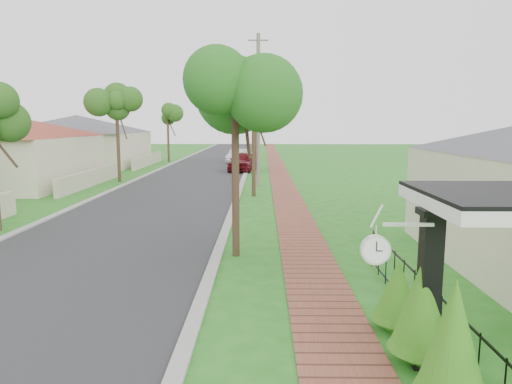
% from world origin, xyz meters
% --- Properties ---
extents(ground, '(160.00, 160.00, 0.00)m').
position_xyz_m(ground, '(0.00, 0.00, 0.00)').
color(ground, '#236F1A').
rests_on(ground, ground).
extents(road, '(7.00, 120.00, 0.02)m').
position_xyz_m(road, '(-3.00, 20.00, 0.00)').
color(road, '#28282B').
rests_on(road, ground).
extents(kerb_right, '(0.30, 120.00, 0.10)m').
position_xyz_m(kerb_right, '(0.65, 20.00, 0.00)').
color(kerb_right, '#9E9E99').
rests_on(kerb_right, ground).
extents(kerb_left, '(0.30, 120.00, 0.10)m').
position_xyz_m(kerb_left, '(-6.65, 20.00, 0.00)').
color(kerb_left, '#9E9E99').
rests_on(kerb_left, ground).
extents(sidewalk, '(1.50, 120.00, 0.03)m').
position_xyz_m(sidewalk, '(3.25, 20.00, 0.00)').
color(sidewalk, '#934F3B').
rests_on(sidewalk, ground).
extents(porch_post, '(0.48, 0.48, 2.52)m').
position_xyz_m(porch_post, '(4.55, -1.00, 1.12)').
color(porch_post, black).
rests_on(porch_post, ground).
extents(picket_fence, '(0.03, 8.02, 1.00)m').
position_xyz_m(picket_fence, '(4.90, -0.00, 0.53)').
color(picket_fence, black).
rests_on(picket_fence, ground).
extents(street_trees, '(10.70, 37.65, 5.89)m').
position_xyz_m(street_trees, '(-2.87, 26.84, 4.54)').
color(street_trees, '#382619').
rests_on(street_trees, ground).
extents(hedge_row, '(0.87, 3.24, 1.89)m').
position_xyz_m(hedge_row, '(4.45, -1.08, 0.82)').
color(hedge_row, '#2F7116').
rests_on(hedge_row, ground).
extents(far_house_grey, '(15.56, 15.56, 4.60)m').
position_xyz_m(far_house_grey, '(-14.97, 34.00, 2.34)').
color(far_house_grey, beige).
rests_on(far_house_grey, ground).
extents(parked_car_red, '(2.38, 4.78, 1.56)m').
position_xyz_m(parked_car_red, '(0.32, 29.03, 0.78)').
color(parked_car_red, '#580D15').
rests_on(parked_car_red, ground).
extents(parked_car_white, '(2.11, 4.28, 1.35)m').
position_xyz_m(parked_car_white, '(-0.48, 36.55, 0.67)').
color(parked_car_white, silver).
rests_on(parked_car_white, ground).
extents(near_tree, '(2.39, 2.39, 6.13)m').
position_xyz_m(near_tree, '(1.19, 4.99, 4.90)').
color(near_tree, '#382619').
rests_on(near_tree, ground).
extents(utility_pole, '(1.20, 0.24, 9.06)m').
position_xyz_m(utility_pole, '(1.70, 20.00, 4.59)').
color(utility_pole, '#736A59').
rests_on(utility_pole, ground).
extents(station_clock, '(1.07, 0.13, 0.64)m').
position_xyz_m(station_clock, '(3.68, -1.19, 1.95)').
color(station_clock, white).
rests_on(station_clock, ground).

